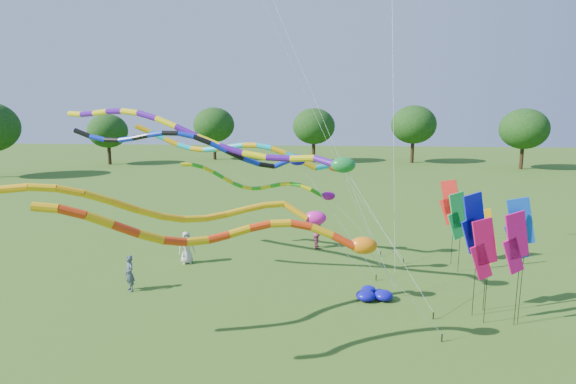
# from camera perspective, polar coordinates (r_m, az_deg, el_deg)

# --- Properties ---
(ground) EXTENTS (160.00, 160.00, 0.00)m
(ground) POSITION_cam_1_polar(r_m,az_deg,el_deg) (18.77, 6.32, -16.81)
(ground) COLOR #305D18
(ground) RESTS_ON ground
(tree_ring) EXTENTS (120.49, 119.43, 9.51)m
(tree_ring) POSITION_cam_1_polar(r_m,az_deg,el_deg) (13.14, -2.94, -4.12)
(tree_ring) COLOR #382314
(tree_ring) RESTS_ON ground
(tube_kite_red) EXTENTS (12.19, 4.44, 6.41)m
(tube_kite_red) POSITION_cam_1_polar(r_m,az_deg,el_deg) (15.47, -3.48, -5.07)
(tube_kite_red) COLOR black
(tube_kite_red) RESTS_ON ground
(tube_kite_orange) EXTENTS (13.42, 6.50, 6.63)m
(tube_kite_orange) POSITION_cam_1_polar(r_m,az_deg,el_deg) (18.35, -9.52, -2.03)
(tube_kite_orange) COLOR black
(tube_kite_orange) RESTS_ON ground
(tube_kite_purple) EXTENTS (18.01, 6.64, 9.04)m
(tube_kite_purple) POSITION_cam_1_polar(r_m,az_deg,el_deg) (22.38, -8.37, 6.23)
(tube_kite_purple) COLOR black
(tube_kite_purple) RESTS_ON ground
(tube_kite_blue) EXTENTS (14.07, 1.58, 7.93)m
(tube_kite_blue) POSITION_cam_1_polar(r_m,az_deg,el_deg) (22.51, -8.81, 5.04)
(tube_kite_blue) COLOR black
(tube_kite_blue) RESTS_ON ground
(tube_kite_cyan) EXTENTS (14.54, 1.52, 7.89)m
(tube_kite_cyan) POSITION_cam_1_polar(r_m,az_deg,el_deg) (25.81, -3.05, 4.58)
(tube_kite_cyan) COLOR black
(tube_kite_cyan) RESTS_ON ground
(tube_kite_green) EXTENTS (11.29, 1.43, 5.72)m
(tube_kite_green) POSITION_cam_1_polar(r_m,az_deg,el_deg) (27.28, -1.54, 0.75)
(tube_kite_green) COLOR black
(tube_kite_green) RESTS_ON ground
(banner_pole_blue_a) EXTENTS (1.11, 0.49, 5.18)m
(banner_pole_blue_a) POSITION_cam_1_polar(r_m,az_deg,el_deg) (20.35, 21.14, -3.49)
(banner_pole_blue_a) COLOR black
(banner_pole_blue_a) RESTS_ON ground
(banner_pole_green) EXTENTS (1.12, 0.48, 4.23)m
(banner_pole_green) POSITION_cam_1_polar(r_m,az_deg,el_deg) (25.73, 19.44, -2.69)
(banner_pole_green) COLOR black
(banner_pole_green) RESTS_ON ground
(banner_pole_red) EXTENTS (1.09, 0.56, 4.64)m
(banner_pole_red) POSITION_cam_1_polar(r_m,az_deg,el_deg) (26.88, 18.64, -1.21)
(banner_pole_red) COLOR black
(banner_pole_red) RESTS_ON ground
(banner_pole_blue_b) EXTENTS (1.16, 0.19, 5.11)m
(banner_pole_blue_b) POSITION_cam_1_polar(r_m,az_deg,el_deg) (20.43, 25.74, -3.98)
(banner_pole_blue_b) COLOR black
(banner_pole_blue_b) RESTS_ON ground
(banner_pole_magenta_b) EXTENTS (1.13, 0.41, 4.63)m
(banner_pole_magenta_b) POSITION_cam_1_polar(r_m,az_deg,el_deg) (20.26, 25.38, -5.49)
(banner_pole_magenta_b) COLOR black
(banner_pole_magenta_b) RESTS_ON ground
(banner_pole_orange) EXTENTS (1.15, 0.32, 4.38)m
(banner_pole_orange) POSITION_cam_1_polar(r_m,az_deg,el_deg) (21.39, 22.02, -5.09)
(banner_pole_orange) COLOR black
(banner_pole_orange) RESTS_ON ground
(banner_pole_magenta_a) EXTENTS (1.15, 0.33, 4.32)m
(banner_pole_magenta_a) POSITION_cam_1_polar(r_m,az_deg,el_deg) (20.06, 22.16, -6.30)
(banner_pole_magenta_a) COLOR black
(banner_pole_magenta_a) RESTS_ON ground
(blue_nylon_heap) EXTENTS (1.23, 1.12, 0.46)m
(blue_nylon_heap) POSITION_cam_1_polar(r_m,az_deg,el_deg) (22.42, 9.87, -11.59)
(blue_nylon_heap) COLOR #0E0CA6
(blue_nylon_heap) RESTS_ON ground
(person_a) EXTENTS (1.02, 0.87, 1.77)m
(person_a) POSITION_cam_1_polar(r_m,az_deg,el_deg) (26.71, -11.93, -6.46)
(person_a) COLOR beige
(person_a) RESTS_ON ground
(person_b) EXTENTS (0.72, 0.72, 1.69)m
(person_b) POSITION_cam_1_polar(r_m,az_deg,el_deg) (23.65, -18.27, -9.15)
(person_b) COLOR #424B5C
(person_b) RESTS_ON ground
(person_c) EXTENTS (0.81, 0.97, 1.77)m
(person_c) POSITION_cam_1_polar(r_m,az_deg,el_deg) (28.97, 3.63, -4.89)
(person_c) COLOR #822F48
(person_c) RESTS_ON ground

